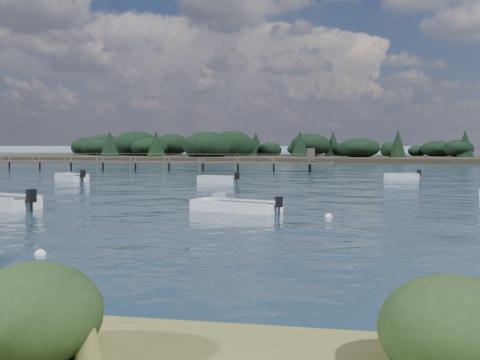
% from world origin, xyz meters
% --- Properties ---
extents(ground, '(400.00, 400.00, 0.00)m').
position_xyz_m(ground, '(0.00, 60.00, 0.00)').
color(ground, '#142430').
rests_on(ground, ground).
extents(dinghy_mid_white_a, '(4.50, 2.87, 1.04)m').
position_xyz_m(dinghy_mid_white_a, '(3.80, 6.47, 0.14)').
color(dinghy_mid_white_a, silver).
rests_on(dinghy_mid_white_a, ground).
extents(tender_far_grey, '(3.65, 3.18, 1.25)m').
position_xyz_m(tender_far_grey, '(-14.59, 26.52, 0.18)').
color(tender_far_grey, '#ADB2B4').
rests_on(tender_far_grey, ground).
extents(tender_far_grey_b, '(3.25, 1.97, 1.09)m').
position_xyz_m(tender_far_grey_b, '(13.10, 34.16, 0.15)').
color(tender_far_grey_b, '#ADB2B4').
rests_on(tender_far_grey_b, ground).
extents(tender_far_white, '(3.49, 1.91, 1.17)m').
position_xyz_m(tender_far_white, '(-1.74, 26.05, 0.17)').
color(tender_far_white, '#ADB2B4').
rests_on(tender_far_white, ground).
extents(buoy_a, '(0.32, 0.32, 0.32)m').
position_xyz_m(buoy_a, '(0.68, -5.45, 0.00)').
color(buoy_a, silver).
rests_on(buoy_a, ground).
extents(buoy_b, '(0.32, 0.32, 0.32)m').
position_xyz_m(buoy_b, '(8.16, 5.04, 0.00)').
color(buoy_b, silver).
rests_on(buoy_b, ground).
extents(buoy_e, '(0.32, 0.32, 0.32)m').
position_xyz_m(buoy_e, '(-1.61, 26.79, 0.00)').
color(buoy_e, silver).
rests_on(buoy_e, ground).
extents(jetty, '(64.50, 3.20, 3.40)m').
position_xyz_m(jetty, '(-21.74, 47.99, 0.98)').
color(jetty, '#463C33').
rests_on(jetty, ground).
extents(far_headland, '(190.00, 40.00, 5.80)m').
position_xyz_m(far_headland, '(25.00, 100.00, 1.96)').
color(far_headland, black).
rests_on(far_headland, ground).
extents(distant_haze, '(280.00, 20.00, 2.40)m').
position_xyz_m(distant_haze, '(-90.00, 230.00, 0.00)').
color(distant_haze, '#8598A4').
rests_on(distant_haze, ground).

